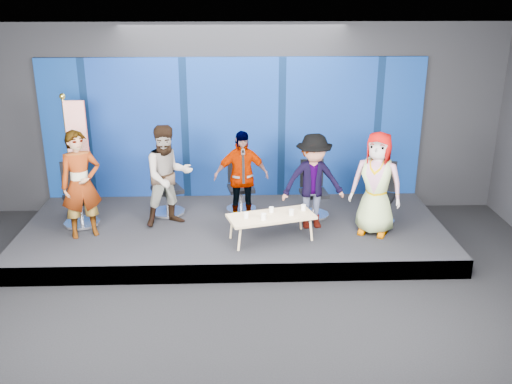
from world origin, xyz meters
TOP-DOWN VIEW (x-y plane):
  - ground at (0.00, 0.00)m, footprint 10.00×10.00m
  - room_walls at (0.00, 0.00)m, footprint 10.02×8.02m
  - riser at (0.00, 2.50)m, footprint 7.00×3.00m
  - backdrop at (0.00, 3.95)m, footprint 7.00×0.08m
  - chair_a at (-2.58, 2.60)m, footprint 0.79×0.79m
  - panelist_a at (-2.39, 2.13)m, footprint 0.74×0.63m
  - chair_b at (-1.18, 3.05)m, footprint 0.78×0.78m
  - panelist_b at (-1.07, 2.56)m, footprint 1.01×0.92m
  - chair_c at (0.12, 3.16)m, footprint 0.63×0.63m
  - panelist_c at (0.13, 2.66)m, footprint 0.97×0.52m
  - chair_d at (1.37, 2.85)m, footprint 0.60×0.60m
  - panelist_d at (1.29, 2.35)m, footprint 1.08×0.69m
  - chair_e at (2.45, 2.54)m, footprint 0.78×0.78m
  - panelist_e at (2.26, 2.07)m, footprint 0.97×0.84m
  - coffee_table at (0.58, 1.86)m, footprint 1.44×0.91m
  - mug_a at (0.19, 1.76)m, footprint 0.07×0.07m
  - mug_b at (0.46, 1.69)m, footprint 0.08×0.08m
  - mug_c at (0.59, 1.98)m, footprint 0.07×0.07m
  - mug_d at (0.90, 1.86)m, footprint 0.08×0.08m
  - mug_e at (1.11, 2.05)m, footprint 0.08×0.08m
  - flag_stand at (-2.66, 2.94)m, footprint 0.49×0.29m

SIDE VIEW (x-z plane):
  - ground at x=0.00m, z-range 0.00..0.00m
  - riser at x=0.00m, z-range 0.00..0.30m
  - chair_c at x=0.12m, z-range 0.13..1.10m
  - chair_d at x=1.37m, z-range 0.13..1.11m
  - chair_e at x=2.45m, z-range 0.12..1.16m
  - chair_b at x=-1.18m, z-range 0.12..1.17m
  - chair_a at x=-2.58m, z-range 0.12..1.18m
  - coffee_table at x=0.58m, z-range 0.47..0.88m
  - mug_a at x=0.19m, z-range 0.71..0.80m
  - mug_c at x=0.59m, z-range 0.71..0.80m
  - mug_d at x=0.90m, z-range 0.71..0.80m
  - mug_e at x=1.11m, z-range 0.71..0.80m
  - mug_b at x=0.46m, z-range 0.71..0.81m
  - panelist_c at x=0.13m, z-range 0.30..1.87m
  - panelist_d at x=1.29m, z-range 0.30..1.89m
  - panelist_e at x=2.26m, z-range 0.30..1.98m
  - panelist_b at x=-1.07m, z-range 0.30..2.00m
  - panelist_a at x=-2.39m, z-range 0.30..2.02m
  - flag_stand at x=-2.66m, z-range 0.36..2.51m
  - backdrop at x=0.00m, z-range 0.30..2.90m
  - room_walls at x=0.00m, z-range 0.67..4.18m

